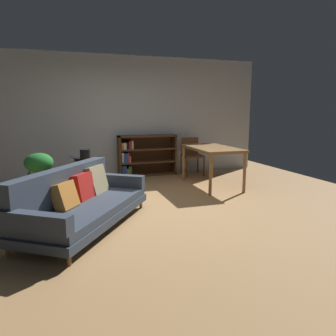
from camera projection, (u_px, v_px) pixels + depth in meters
The scene contains 10 objects.
ground_plane at pixel (148, 207), 4.92m from camera, with size 8.16×8.16×0.00m, color tan.
back_wall_panel at pixel (118, 117), 7.21m from camera, with size 6.80×0.10×2.70m, color silver.
fabric_couch at pixel (80, 201), 4.07m from camera, with size 1.87×2.20×0.76m.
media_console at pixel (88, 177), 5.77m from camera, with size 0.45×1.01×0.60m.
open_laptop at pixel (85, 159), 5.78m from camera, with size 0.49×0.39×0.07m.
desk_speaker at pixel (85, 156), 5.50m from camera, with size 0.18×0.18×0.22m.
potted_floor_plant at pixel (39, 168), 5.50m from camera, with size 0.54×0.48×0.76m.
dining_table at pixel (212, 151), 6.22m from camera, with size 0.78×1.45×0.78m.
dining_chair_near at pixel (192, 153), 7.41m from camera, with size 0.48×0.47×0.86m.
bookshelf at pixel (143, 156), 7.35m from camera, with size 1.34×0.35×0.93m.
Camera 1 is at (-1.17, -4.60, 1.47)m, focal length 33.94 mm.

